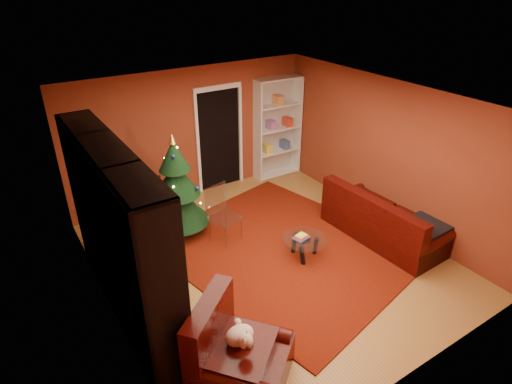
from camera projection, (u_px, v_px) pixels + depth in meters
floor at (269, 259)px, 7.03m from camera, size 5.00×5.50×0.05m
ceiling at (272, 101)px, 5.79m from camera, size 5.00×5.50×0.05m
wall_back at (191, 134)px, 8.47m from camera, size 5.00×0.05×2.60m
wall_left at (100, 239)px, 5.20m from camera, size 0.05×5.50×2.60m
wall_right at (387, 153)px, 7.61m from camera, size 0.05×5.50×2.60m
doorway at (220, 140)px, 8.84m from camera, size 1.06×0.60×2.16m
rug at (284, 249)px, 7.23m from camera, size 4.10×4.52×0.02m
media_unit at (119, 236)px, 5.41m from camera, size 0.50×3.17×2.43m
christmas_tree at (177, 187)px, 7.29m from camera, size 1.31×1.31×1.88m
gift_box_teal at (154, 224)px, 7.67m from camera, size 0.36×0.36×0.29m
gift_box_green at (182, 213)px, 8.04m from camera, size 0.30×0.30×0.27m
gift_box_red at (140, 207)px, 8.29m from camera, size 0.23×0.23×0.21m
white_bookshelf at (277, 128)px, 9.34m from camera, size 1.06×0.41×2.26m
armchair at (243, 353)px, 4.77m from camera, size 1.52×1.52×0.85m
dog at (240, 335)px, 4.73m from camera, size 0.50×0.49×0.28m
sofa at (385, 215)px, 7.35m from camera, size 1.04×2.16×0.91m
coffee_table at (304, 247)px, 6.95m from camera, size 0.88×0.88×0.46m
acrylic_chair at (225, 218)px, 7.25m from camera, size 0.59×0.62×0.91m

